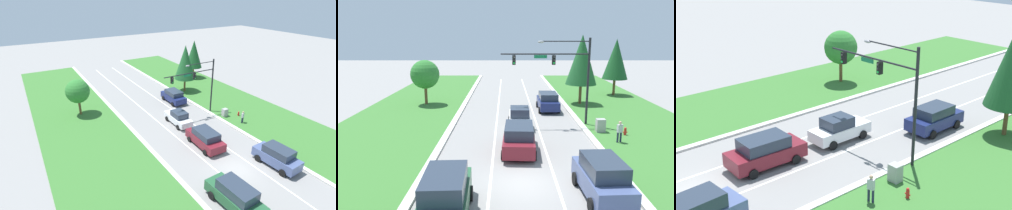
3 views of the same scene
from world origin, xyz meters
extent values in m
plane|color=gray|center=(0.00, 0.00, 0.00)|extent=(160.00, 160.00, 0.00)
cube|color=white|center=(-1.80, 0.00, 0.00)|extent=(0.14, 81.00, 0.01)
cube|color=white|center=(1.80, 0.00, 0.00)|extent=(0.14, 81.00, 0.01)
cylinder|color=black|center=(6.11, 11.65, 3.79)|extent=(0.20, 0.20, 7.58)
cylinder|color=black|center=(2.36, 11.65, 6.22)|extent=(7.51, 0.12, 0.12)
cube|color=#147042|center=(1.98, 11.65, 6.00)|extent=(1.10, 0.04, 0.28)
cylinder|color=black|center=(4.05, 11.65, 7.28)|extent=(4.13, 0.09, 0.09)
ellipsoid|color=gray|center=(1.98, 11.65, 7.23)|extent=(0.56, 0.28, 0.20)
cube|color=black|center=(3.11, 11.65, 5.72)|extent=(0.28, 0.32, 0.80)
sphere|color=#2D2D2D|center=(3.11, 11.48, 5.95)|extent=(0.16, 0.16, 0.16)
sphere|color=#2D2D2D|center=(3.11, 11.48, 5.72)|extent=(0.16, 0.16, 0.16)
sphere|color=#23D647|center=(3.11, 11.48, 5.49)|extent=(0.16, 0.16, 0.16)
cube|color=black|center=(-0.27, 11.65, 5.72)|extent=(0.28, 0.32, 0.80)
sphere|color=#2D2D2D|center=(-0.27, 11.48, 5.95)|extent=(0.16, 0.16, 0.16)
sphere|color=#2D2D2D|center=(-0.27, 11.48, 5.72)|extent=(0.16, 0.16, 0.16)
sphere|color=#23D647|center=(-0.27, 11.48, 5.49)|extent=(0.16, 0.16, 0.16)
cube|color=maroon|center=(-0.07, 4.96, 0.75)|extent=(2.28, 4.95, 0.89)
cube|color=#283342|center=(-0.07, 4.84, 1.57)|extent=(1.99, 3.00, 0.73)
cylinder|color=black|center=(1.01, 6.43, 0.31)|extent=(0.27, 0.63, 0.62)
cylinder|color=black|center=(-1.02, 6.51, 0.31)|extent=(0.27, 0.63, 0.62)
cylinder|color=black|center=(0.88, 3.41, 0.31)|extent=(0.27, 0.63, 0.62)
cylinder|color=black|center=(-1.15, 3.50, 0.31)|extent=(0.27, 0.63, 0.62)
cube|color=#283342|center=(3.77, -1.50, 1.68)|extent=(1.82, 2.80, 0.76)
cylinder|color=black|center=(2.78, -0.05, 0.36)|extent=(0.28, 0.72, 0.71)
cube|color=white|center=(0.21, 10.87, 0.70)|extent=(1.80, 4.44, 0.77)
cube|color=#283342|center=(0.20, 10.60, 1.45)|extent=(1.59, 2.01, 0.72)
cylinder|color=black|center=(1.08, 12.22, 0.32)|extent=(0.25, 0.64, 0.63)
cylinder|color=black|center=(-0.62, 12.25, 0.32)|extent=(0.25, 0.64, 0.63)
cylinder|color=black|center=(1.03, 9.49, 0.32)|extent=(0.25, 0.64, 0.63)
cylinder|color=black|center=(-0.66, 9.51, 0.32)|extent=(0.25, 0.64, 0.63)
cube|color=navy|center=(3.44, 17.28, 0.75)|extent=(2.00, 4.57, 0.86)
cube|color=#283342|center=(3.44, 17.16, 1.53)|extent=(1.79, 2.75, 0.69)
cylinder|color=black|center=(4.42, 18.69, 0.33)|extent=(0.24, 0.65, 0.65)
cylinder|color=black|center=(2.49, 18.70, 0.33)|extent=(0.24, 0.65, 0.65)
cylinder|color=black|center=(4.40, 15.86, 0.33)|extent=(0.24, 0.65, 0.65)
cylinder|color=black|center=(2.47, 15.87, 0.33)|extent=(0.24, 0.65, 0.65)
cube|color=#9E9E99|center=(6.76, 9.35, 0.57)|extent=(0.70, 0.60, 1.14)
cylinder|color=#232842|center=(7.27, 6.67, 0.42)|extent=(0.14, 0.14, 0.84)
cylinder|color=#232842|center=(7.52, 6.75, 0.42)|extent=(0.14, 0.14, 0.84)
cube|color=#B7B7BC|center=(7.39, 6.71, 1.14)|extent=(0.43, 0.32, 0.60)
sphere|color=tan|center=(7.39, 6.71, 1.58)|extent=(0.22, 0.22, 0.22)
cylinder|color=red|center=(8.47, 8.47, 0.28)|extent=(0.20, 0.20, 0.55)
sphere|color=red|center=(8.47, 8.47, 0.61)|extent=(0.18, 0.18, 0.18)
cylinder|color=red|center=(8.35, 8.47, 0.30)|extent=(0.10, 0.09, 0.09)
cylinder|color=red|center=(8.59, 8.47, 0.30)|extent=(0.10, 0.09, 0.09)
cylinder|color=brown|center=(-9.97, 19.97, 1.12)|extent=(0.32, 0.32, 2.25)
sphere|color=#2D752D|center=(-9.97, 19.97, 3.44)|extent=(3.19, 3.19, 3.19)
cylinder|color=brown|center=(7.46, 20.18, 1.15)|extent=(0.32, 0.32, 2.30)
cone|color=#1E5628|center=(7.46, 20.18, 5.06)|extent=(3.44, 3.44, 5.51)
camera|label=1|loc=(-16.18, -14.31, 15.94)|focal=28.00mm
camera|label=2|loc=(-0.95, -16.28, 8.01)|focal=35.00mm
camera|label=3|loc=(22.66, -8.96, 13.71)|focal=50.00mm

